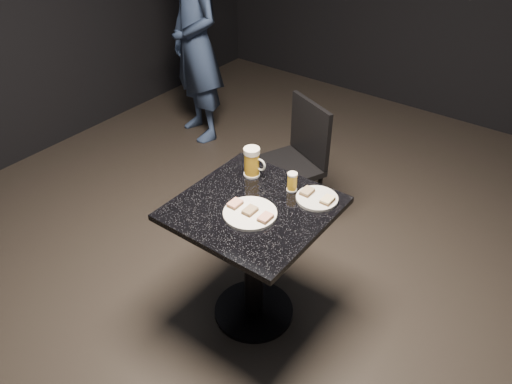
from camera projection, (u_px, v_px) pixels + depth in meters
floor at (254, 312)px, 2.80m from camera, size 6.00×6.00×0.00m
plate_large at (250, 213)px, 2.31m from camera, size 0.25×0.25×0.01m
plate_small at (317, 198)px, 2.40m from camera, size 0.20×0.20×0.01m
patron at (196, 43)px, 4.01m from camera, size 0.70×0.58×1.63m
table at (254, 244)px, 2.51m from camera, size 0.70×0.70×0.75m
beer_mug at (252, 162)px, 2.54m from camera, size 0.12×0.09×0.16m
beer_tumbler at (292, 182)px, 2.45m from camera, size 0.05×0.05×0.10m
chair at (294, 159)px, 3.19m from camera, size 0.51×0.51×0.86m
canapes_on_plate_large at (250, 211)px, 2.30m from camera, size 0.23×0.07×0.02m
canapes_on_plate_small at (317, 196)px, 2.39m from camera, size 0.16×0.07×0.02m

